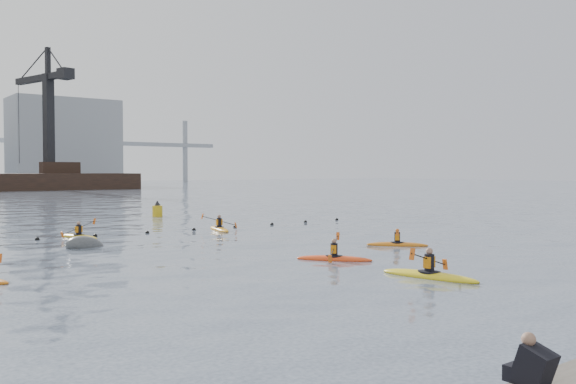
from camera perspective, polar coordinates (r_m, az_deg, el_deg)
name	(u,v)px	position (r m, az deg, el deg)	size (l,w,h in m)	color
ground	(450,302)	(17.61, 14.94, -9.92)	(400.00, 400.00, 0.00)	#394453
float_line	(121,234)	(35.81, -15.39, -3.82)	(33.24, 0.73, 0.24)	black
kayaker_0	(334,258)	(24.81, 4.33, -6.16)	(2.45, 2.79, 1.15)	#E84215
kayaker_1	(429,274)	(21.31, 13.07, -7.52)	(2.43, 3.67, 1.25)	yellow
kayaker_3	(219,228)	(37.42, -6.45, -3.40)	(2.22, 3.37, 1.17)	orange
kayaker_4	(397,244)	(29.91, 10.18, -4.80)	(2.46, 2.56, 1.01)	#C56712
kayaker_5	(79,236)	(34.82, -18.99, -3.91)	(2.09, 3.18, 1.11)	gold
mooring_buoy	(85,247)	(30.59, -18.44, -4.89)	(2.04, 1.20, 1.02)	#3C3E41
nav_buoy	(157,211)	(49.26, -12.12, -1.74)	(0.80, 0.80, 1.45)	#C89014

